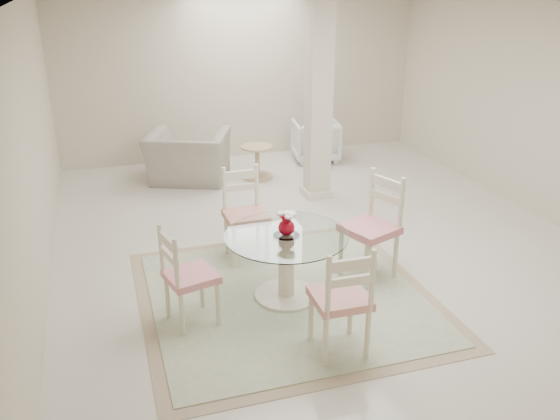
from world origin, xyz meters
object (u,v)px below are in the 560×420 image
object	(u,v)px
dining_table	(286,266)
dining_chair_east	(375,219)
dining_chair_west	(183,270)
dining_chair_north	(244,207)
armchair_white	(316,140)
side_table	(257,163)
column	(319,101)
dining_chair_south	(343,293)
recliner_taupe	(188,157)
red_vase	(287,223)

from	to	relation	value
dining_table	dining_chair_east	world-z (taller)	dining_chair_east
dining_chair_west	dining_table	bearing A→B (deg)	-94.26
dining_table	dining_chair_north	xyz separation A→B (m)	(-0.16, 1.01, 0.24)
dining_table	dining_chair_west	world-z (taller)	dining_chair_west
dining_table	armchair_white	distance (m)	4.53
side_table	armchair_white	bearing A→B (deg)	26.99
dining_table	side_table	bearing A→B (deg)	79.08
column	side_table	world-z (taller)	column
dining_chair_south	dining_chair_north	bearing A→B (deg)	-80.04
dining_chair_north	recliner_taupe	xyz separation A→B (m)	(-0.18, 2.71, -0.21)
dining_chair_south	recliner_taupe	distance (m)	4.76
column	dining_table	bearing A→B (deg)	-116.57
dining_chair_east	dining_chair_west	size ratio (longest dim) A/B	1.16
red_vase	recliner_taupe	distance (m)	3.76
dining_chair_north	dining_chair_west	bearing A→B (deg)	-126.60
recliner_taupe	side_table	bearing A→B (deg)	-168.22
dining_table	column	bearing A→B (deg)	63.43
dining_chair_east	dining_chair_south	xyz separation A→B (m)	(-0.86, -1.19, -0.05)
column	dining_chair_south	xyz separation A→B (m)	(-1.13, -3.57, -0.77)
armchair_white	side_table	size ratio (longest dim) A/B	1.47
dining_chair_north	dining_chair_south	world-z (taller)	dining_chair_north
dining_chair_south	side_table	xyz separation A→B (m)	(0.53, 4.54, -0.35)
red_vase	armchair_white	distance (m)	4.55
red_vase	recliner_taupe	bearing A→B (deg)	95.22
red_vase	dining_chair_south	distance (m)	1.04
armchair_white	side_table	bearing A→B (deg)	35.91
dining_chair_north	side_table	bearing A→B (deg)	70.69
dining_chair_west	side_table	distance (m)	4.08
red_vase	dining_table	bearing A→B (deg)	146.31
dining_chair_east	dining_chair_west	world-z (taller)	dining_chair_east
recliner_taupe	dining_chair_west	bearing A→B (deg)	102.28
dining_chair_east	dining_chair_north	distance (m)	1.43
dining_chair_north	recliner_taupe	distance (m)	2.72
armchair_white	dining_chair_east	bearing A→B (deg)	86.90
dining_table	red_vase	distance (m)	0.46
dining_table	armchair_white	size ratio (longest dim) A/B	1.58
dining_chair_west	dining_chair_south	xyz separation A→B (m)	(1.16, -0.84, 0.03)
dining_chair_north	dining_chair_east	bearing A→B (deg)	-36.27
dining_table	side_table	size ratio (longest dim) A/B	2.33
dining_table	dining_chair_south	distance (m)	1.05
dining_chair_west	dining_chair_south	bearing A→B (deg)	-139.88
dining_chair_east	dining_chair_south	bearing A→B (deg)	-57.03
dining_chair_south	column	bearing A→B (deg)	-106.28
dining_chair_west	dining_chair_east	bearing A→B (deg)	-93.96
armchair_white	side_table	distance (m)	1.32
dining_chair_west	side_table	size ratio (longest dim) A/B	2.08
dining_table	dining_chair_north	bearing A→B (deg)	98.78
dining_chair_south	armchair_white	world-z (taller)	dining_chair_south
recliner_taupe	armchair_white	xyz separation A→B (m)	(2.19, 0.41, -0.04)
dining_chair_north	side_table	xyz separation A→B (m)	(0.84, 2.53, -0.36)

